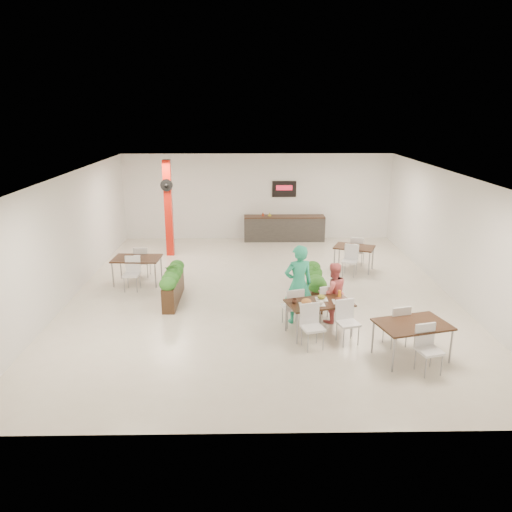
% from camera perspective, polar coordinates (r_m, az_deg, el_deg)
% --- Properties ---
extents(ground, '(12.00, 12.00, 0.00)m').
position_cam_1_polar(ground, '(13.45, 0.69, -4.34)').
color(ground, beige).
rests_on(ground, ground).
extents(room_shell, '(10.10, 12.10, 3.22)m').
position_cam_1_polar(room_shell, '(12.88, 0.72, 4.03)').
color(room_shell, white).
rests_on(room_shell, ground).
extents(red_column, '(0.40, 0.41, 3.20)m').
position_cam_1_polar(red_column, '(16.86, -9.97, 5.51)').
color(red_column, red).
rests_on(red_column, ground).
extents(service_counter, '(3.00, 0.64, 2.20)m').
position_cam_1_polar(service_counter, '(18.77, 3.23, 3.26)').
color(service_counter, '#2B2826').
rests_on(service_counter, ground).
extents(main_table, '(1.61, 1.89, 0.92)m').
position_cam_1_polar(main_table, '(11.01, 7.20, -5.80)').
color(main_table, black).
rests_on(main_table, ground).
extents(diner_man, '(0.77, 0.61, 1.86)m').
position_cam_1_polar(diner_man, '(11.46, 4.86, -3.24)').
color(diner_man, '#28AD81').
rests_on(diner_man, ground).
extents(diner_woman, '(0.82, 0.71, 1.44)m').
position_cam_1_polar(diner_woman, '(11.64, 8.76, -4.15)').
color(diner_woman, '#EA6869').
rests_on(diner_woman, ground).
extents(planter_left, '(0.41, 1.96, 1.02)m').
position_cam_1_polar(planter_left, '(13.00, -9.46, -2.94)').
color(planter_left, black).
rests_on(planter_left, ground).
extents(planter_right, '(0.48, 1.85, 0.97)m').
position_cam_1_polar(planter_right, '(12.88, 6.70, -3.11)').
color(planter_right, black).
rests_on(planter_right, ground).
extents(side_table_a, '(1.35, 1.64, 0.92)m').
position_cam_1_polar(side_table_a, '(14.47, -13.45, -0.62)').
color(side_table_a, black).
rests_on(side_table_a, ground).
extents(side_table_b, '(1.38, 1.66, 0.92)m').
position_cam_1_polar(side_table_b, '(15.52, 11.16, 0.64)').
color(side_table_b, black).
rests_on(side_table_b, ground).
extents(side_table_c, '(1.56, 1.67, 0.92)m').
position_cam_1_polar(side_table_c, '(10.37, 17.43, -7.91)').
color(side_table_c, black).
rests_on(side_table_c, ground).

